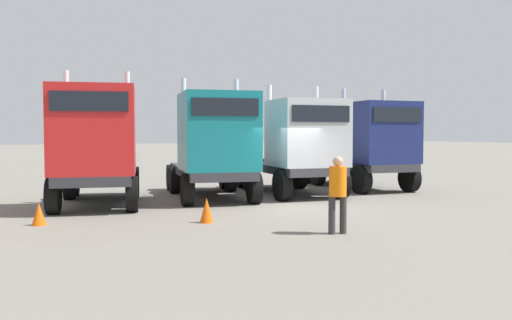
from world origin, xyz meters
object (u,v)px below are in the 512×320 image
Objects in this scene: traffic_cone_mid at (207,210)px; semi_truck_red at (96,145)px; semi_truck_silver at (299,147)px; visitor_in_hivis at (338,189)px; traffic_cone_near at (39,214)px; semi_truck_teal at (215,145)px; semi_truck_navy at (370,145)px.

semi_truck_red is at bearing 116.98° from traffic_cone_mid.
traffic_cone_mid is (2.07, -4.07, -1.64)m from semi_truck_red.
traffic_cone_mid is (-5.16, -3.94, -1.50)m from semi_truck_silver.
visitor_in_hivis is 3.13× the size of traffic_cone_near.
semi_truck_teal is at bearing 24.09° from traffic_cone_near.
semi_truck_navy is 10.92× the size of traffic_cone_near.
visitor_in_hivis is 2.78× the size of traffic_cone_mid.
visitor_in_hivis is at bearing 13.62° from semi_truck_teal.
traffic_cone_mid is at bearing -130.48° from visitor_in_hivis.
semi_truck_red is 10.95m from semi_truck_navy.
semi_truck_teal reaches higher than semi_truck_navy.
traffic_cone_near is (-9.10, -2.42, -1.54)m from semi_truck_silver.
visitor_in_hivis is at bearing -52.58° from traffic_cone_mid.
semi_truck_red reaches higher than traffic_cone_near.
semi_truck_red is at bearing 53.84° from traffic_cone_near.
semi_truck_red is at bearing -77.35° from semi_truck_teal.
traffic_cone_mid is (-1.92, -4.14, -1.60)m from semi_truck_teal.
semi_truck_silver is 7.42m from visitor_in_hivis.
visitor_in_hivis is 3.60m from traffic_cone_mid.
semi_truck_silver is 3.51× the size of visitor_in_hivis.
visitor_in_hivis reaches higher than traffic_cone_near.
semi_truck_silver reaches higher than traffic_cone_near.
traffic_cone_mid is at bearing -13.13° from semi_truck_teal.
semi_truck_teal is at bearing 65.13° from traffic_cone_mid.
traffic_cone_mid reaches higher than traffic_cone_near.
visitor_in_hivis reaches higher than traffic_cone_mid.
semi_truck_red is 3.99m from semi_truck_teal.
semi_truck_red reaches higher than semi_truck_teal.
semi_truck_red is at bearing -83.28° from semi_truck_silver.
semi_truck_navy is 3.48× the size of visitor_in_hivis.
semi_truck_teal is 6.62m from traffic_cone_near.
semi_truck_teal is 11.31× the size of traffic_cone_near.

